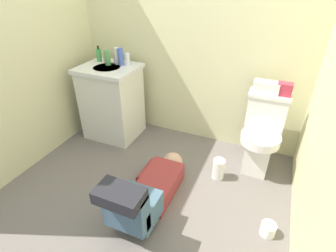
% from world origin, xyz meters
% --- Properties ---
extents(ground_plane, '(2.90, 3.03, 0.04)m').
position_xyz_m(ground_plane, '(0.00, 0.00, -0.02)').
color(ground_plane, '#665F5A').
extents(wall_back, '(2.56, 0.08, 2.40)m').
position_xyz_m(wall_back, '(0.00, 1.05, 1.20)').
color(wall_back, beige).
rests_on(wall_back, ground_plane).
extents(wall_left, '(0.08, 2.03, 2.40)m').
position_xyz_m(wall_left, '(-1.24, 0.00, 1.20)').
color(wall_left, beige).
rests_on(wall_left, ground_plane).
extents(toilet, '(0.36, 0.46, 0.75)m').
position_xyz_m(toilet, '(0.85, 0.72, 0.37)').
color(toilet, silver).
rests_on(toilet, ground_plane).
extents(vanity_cabinet, '(0.60, 0.52, 0.82)m').
position_xyz_m(vanity_cabinet, '(-0.76, 0.67, 0.42)').
color(vanity_cabinet, silver).
rests_on(vanity_cabinet, ground_plane).
extents(faucet, '(0.02, 0.02, 0.10)m').
position_xyz_m(faucet, '(-0.76, 0.81, 0.87)').
color(faucet, silver).
rests_on(faucet, vanity_cabinet).
extents(person_plumber, '(0.39, 1.06, 0.52)m').
position_xyz_m(person_plumber, '(0.11, -0.19, 0.18)').
color(person_plumber, maroon).
rests_on(person_plumber, ground_plane).
extents(tissue_box, '(0.22, 0.11, 0.10)m').
position_xyz_m(tissue_box, '(0.80, 0.81, 0.80)').
color(tissue_box, silver).
rests_on(tissue_box, toilet).
extents(toiletry_bag, '(0.12, 0.09, 0.11)m').
position_xyz_m(toiletry_bag, '(0.95, 0.81, 0.81)').
color(toiletry_bag, '#B22D3F').
rests_on(toiletry_bag, toilet).
extents(soap_dispenser, '(0.06, 0.06, 0.17)m').
position_xyz_m(soap_dispenser, '(-0.95, 0.79, 0.89)').
color(soap_dispenser, green).
rests_on(soap_dispenser, vanity_cabinet).
extents(bottle_pink, '(0.05, 0.05, 0.11)m').
position_xyz_m(bottle_pink, '(-0.86, 0.78, 0.88)').
color(bottle_pink, pink).
rests_on(bottle_pink, vanity_cabinet).
extents(bottle_green, '(0.06, 0.06, 0.15)m').
position_xyz_m(bottle_green, '(-0.79, 0.73, 0.90)').
color(bottle_green, '#509C53').
rests_on(bottle_green, vanity_cabinet).
extents(bottle_white, '(0.06, 0.06, 0.17)m').
position_xyz_m(bottle_white, '(-0.72, 0.79, 0.91)').
color(bottle_white, silver).
rests_on(bottle_white, vanity_cabinet).
extents(bottle_blue, '(0.06, 0.06, 0.18)m').
position_xyz_m(bottle_blue, '(-0.66, 0.78, 0.91)').
color(bottle_blue, '#4661BF').
rests_on(bottle_blue, vanity_cabinet).
extents(bottle_clear, '(0.05, 0.05, 0.13)m').
position_xyz_m(bottle_clear, '(-0.60, 0.80, 0.88)').
color(bottle_clear, silver).
rests_on(bottle_clear, vanity_cabinet).
extents(paper_towel_roll, '(0.11, 0.11, 0.20)m').
position_xyz_m(paper_towel_roll, '(0.55, 0.40, 0.10)').
color(paper_towel_roll, white).
rests_on(paper_towel_roll, ground_plane).
extents(toilet_paper_roll, '(0.11, 0.11, 0.10)m').
position_xyz_m(toilet_paper_roll, '(1.04, -0.06, 0.05)').
color(toilet_paper_roll, white).
rests_on(toilet_paper_roll, ground_plane).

